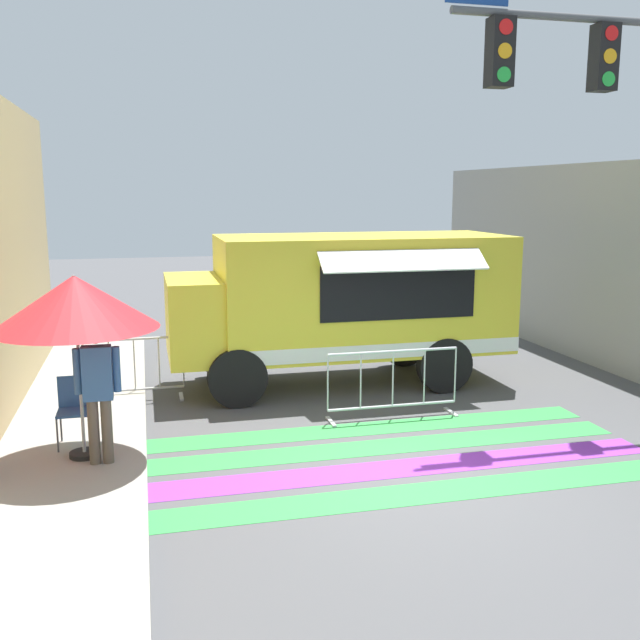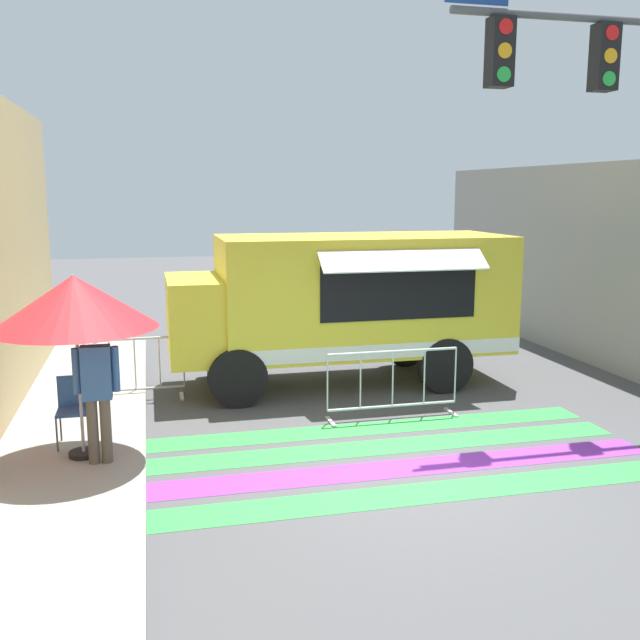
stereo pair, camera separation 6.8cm
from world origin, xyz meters
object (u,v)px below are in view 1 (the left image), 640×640
object	(u,v)px
vendor_person	(98,386)
barricade_side	(135,371)
patio_umbrella	(75,303)
folding_chair	(75,404)
barricade_front	(393,385)
traffic_signal_pole	(604,119)
food_truck	(337,299)

from	to	relation	value
vendor_person	barricade_side	size ratio (longest dim) A/B	1.06
patio_umbrella	vendor_person	world-z (taller)	patio_umbrella
patio_umbrella	folding_chair	size ratio (longest dim) A/B	2.58
barricade_front	barricade_side	xyz separation A→B (m)	(-3.76, 1.86, -0.01)
traffic_signal_pole	vendor_person	distance (m)	7.76
barricade_front	patio_umbrella	bearing A→B (deg)	-166.76
barricade_side	folding_chair	bearing A→B (deg)	-106.73
patio_umbrella	barricade_front	distance (m)	4.72
vendor_person	barricade_side	world-z (taller)	vendor_person
vendor_person	barricade_front	xyz separation A→B (m)	(4.12, 1.29, -0.61)
food_truck	barricade_side	size ratio (longest dim) A/B	3.71
folding_chair	barricade_front	distance (m)	4.50
folding_chair	barricade_side	bearing A→B (deg)	90.12
folding_chair	barricade_side	distance (m)	2.47
food_truck	folding_chair	xyz separation A→B (m)	(-4.17, -2.58, -0.83)
patio_umbrella	barricade_front	xyz separation A→B (m)	(4.34, 1.02, -1.56)
vendor_person	traffic_signal_pole	bearing A→B (deg)	-9.69
folding_chair	patio_umbrella	bearing A→B (deg)	-59.61
barricade_front	food_truck	bearing A→B (deg)	98.15
barricade_front	barricade_side	bearing A→B (deg)	153.68
patio_umbrella	barricade_side	world-z (taller)	patio_umbrella
barricade_side	food_truck	bearing A→B (deg)	3.69
traffic_signal_pole	patio_umbrella	world-z (taller)	traffic_signal_pole
barricade_front	vendor_person	bearing A→B (deg)	-162.58
traffic_signal_pole	patio_umbrella	size ratio (longest dim) A/B	2.81
traffic_signal_pole	folding_chair	bearing A→B (deg)	179.42
barricade_side	traffic_signal_pole	bearing A→B (deg)	-20.12
folding_chair	barricade_front	size ratio (longest dim) A/B	0.42
food_truck	folding_chair	distance (m)	4.97
barricade_front	traffic_signal_pole	bearing A→B (deg)	-11.28
food_truck	barricade_front	xyz separation A→B (m)	(0.30, -2.08, -1.00)
vendor_person	patio_umbrella	bearing A→B (deg)	113.25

